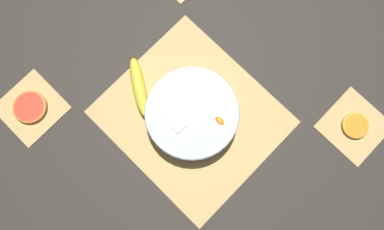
{
  "coord_description": "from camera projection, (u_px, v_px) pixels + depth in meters",
  "views": [
    {
      "loc": [
        -0.12,
        0.13,
        1.06
      ],
      "look_at": [
        0.0,
        0.0,
        0.03
      ],
      "focal_mm": 35.0,
      "sensor_mm": 36.0,
      "label": 1
    }
  ],
  "objects": [
    {
      "name": "coaster_mat_near_left",
      "position": [
        354.0,
        126.0,
        1.07
      ],
      "size": [
        0.16,
        0.16,
        0.01
      ],
      "color": "tan",
      "rests_on": "ground_plane"
    },
    {
      "name": "fruit_salad_bowl",
      "position": [
        192.0,
        114.0,
        1.03
      ],
      "size": [
        0.26,
        0.26,
        0.07
      ],
      "color": "silver",
      "rests_on": "bamboo_mat_center"
    },
    {
      "name": "orange_slice_whole",
      "position": [
        355.0,
        126.0,
        1.06
      ],
      "size": [
        0.08,
        0.08,
        0.01
      ],
      "color": "orange",
      "rests_on": "coaster_mat_near_left"
    },
    {
      "name": "ground_plane",
      "position": [
        192.0,
        117.0,
        1.07
      ],
      "size": [
        6.0,
        6.0,
        0.0
      ],
      "primitive_type": "plane",
      "color": "#2D2823"
    },
    {
      "name": "whole_banana",
      "position": [
        139.0,
        86.0,
        1.06
      ],
      "size": [
        0.17,
        0.13,
        0.04
      ],
      "color": "yellow",
      "rests_on": "bamboo_mat_center"
    },
    {
      "name": "grapefruit_slice",
      "position": [
        30.0,
        107.0,
        1.07
      ],
      "size": [
        0.1,
        0.1,
        0.01
      ],
      "color": "red",
      "rests_on": "coaster_mat_far_right"
    },
    {
      "name": "bamboo_mat_center",
      "position": [
        192.0,
        117.0,
        1.07
      ],
      "size": [
        0.46,
        0.41,
        0.01
      ],
      "color": "tan",
      "rests_on": "ground_plane"
    },
    {
      "name": "coaster_mat_far_right",
      "position": [
        31.0,
        108.0,
        1.07
      ],
      "size": [
        0.16,
        0.16,
        0.01
      ],
      "color": "tan",
      "rests_on": "ground_plane"
    }
  ]
}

